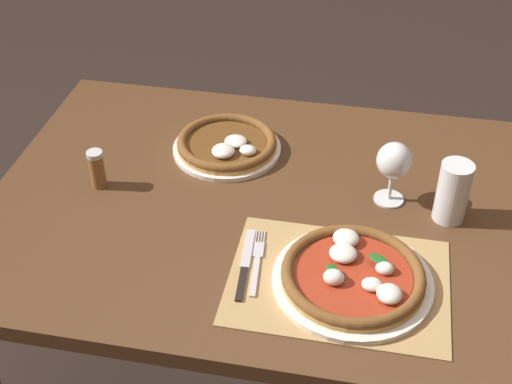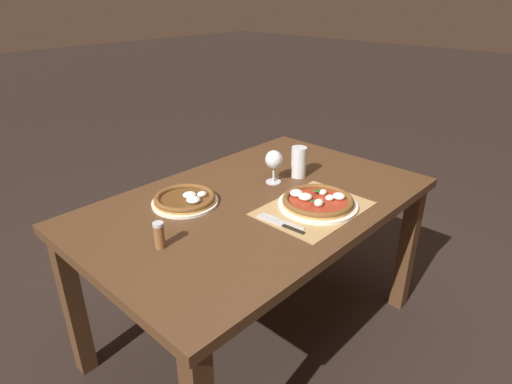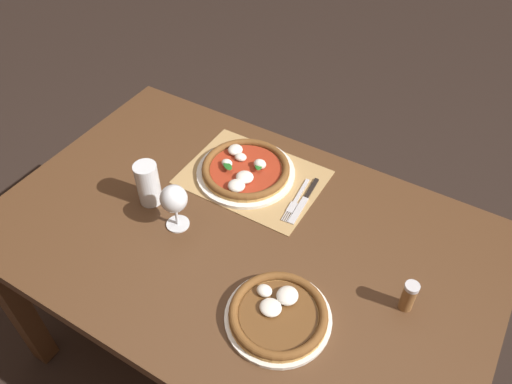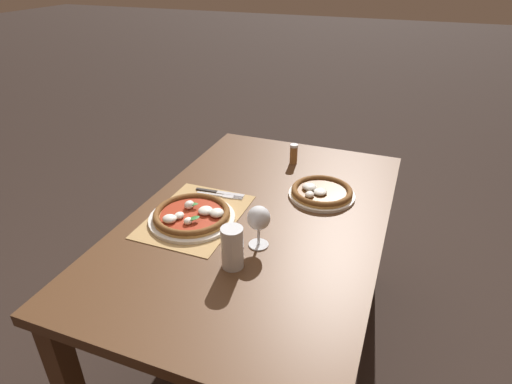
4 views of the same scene
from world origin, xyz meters
TOP-DOWN VIEW (x-y plane):
  - ground_plane at (0.00, 0.00)m, footprint 24.00×24.00m
  - dining_table at (0.00, 0.00)m, footprint 1.48×0.94m
  - paper_placemat at (0.10, -0.23)m, footprint 0.44×0.33m
  - pizza_near at (0.12, -0.23)m, footprint 0.33×0.33m
  - pizza_far at (-0.23, 0.19)m, footprint 0.28×0.28m
  - wine_glass at (0.18, 0.06)m, footprint 0.08×0.08m
  - pint_glass at (0.32, 0.03)m, footprint 0.07×0.07m
  - fork at (-0.08, -0.20)m, footprint 0.04×0.20m
  - knife at (-0.10, -0.22)m, footprint 0.03×0.22m
  - pepper_shaker at (-0.50, -0.01)m, footprint 0.04×0.04m

SIDE VIEW (x-z plane):
  - ground_plane at x=0.00m, z-range 0.00..0.00m
  - dining_table at x=0.00m, z-range 0.28..1.02m
  - paper_placemat at x=0.10m, z-range 0.74..0.74m
  - fork at x=-0.08m, z-range 0.74..0.75m
  - knife at x=-0.10m, z-range 0.74..0.75m
  - pizza_far at x=-0.23m, z-range 0.74..0.78m
  - pizza_near at x=0.12m, z-range 0.74..0.79m
  - pepper_shaker at x=-0.50m, z-range 0.74..0.84m
  - pint_glass at x=0.32m, z-range 0.74..0.88m
  - wine_glass at x=0.18m, z-range 0.77..0.92m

